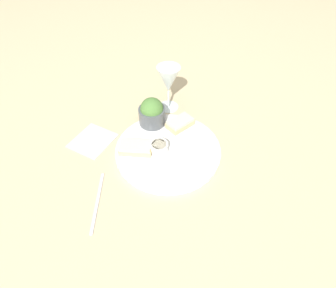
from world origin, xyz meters
The scene contains 9 objects.
ground_plane centered at (0.00, 0.00, 0.00)m, with size 4.00×4.00×0.00m, color #C6B289.
dinner_plate centered at (0.00, 0.00, 0.01)m, with size 0.34×0.34×0.01m.
salad_bowl centered at (0.02, 0.13, 0.06)m, with size 0.09×0.09×0.10m.
sauce_ramekin centered at (-0.03, 0.01, 0.03)m, with size 0.06×0.06×0.03m.
cheese_toast_near centered at (-0.09, 0.05, 0.03)m, with size 0.12×0.11×0.03m.
cheese_toast_far centered at (0.09, 0.06, 0.03)m, with size 0.10×0.06×0.03m.
wine_glass centered at (0.13, 0.19, 0.12)m, with size 0.08×0.08×0.17m.
napkin centered at (-0.18, 0.18, 0.00)m, with size 0.17×0.17×0.01m.
fork centered at (-0.26, -0.05, 0.00)m, with size 0.11×0.16×0.01m.
Camera 1 is at (-0.31, -0.47, 0.63)m, focal length 28.00 mm.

